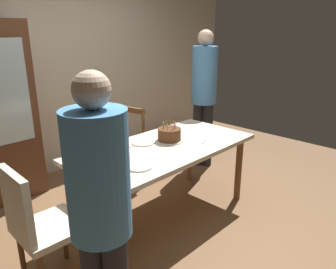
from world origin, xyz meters
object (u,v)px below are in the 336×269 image
Objects in this scene: chair_spindle_back at (122,152)px; chair_upholstered at (37,223)px; person_guest at (204,91)px; dining_table at (164,154)px; plate_far_side at (143,143)px; plate_near_celebrant at (139,166)px; birthday_cake at (169,135)px; person_celebrant at (100,209)px.

chair_upholstered is (-1.38, -0.80, 0.07)m from chair_spindle_back.
person_guest is at bearing -10.65° from chair_spindle_back.
plate_far_side reaches higher than dining_table.
plate_near_celebrant is 0.12× the size of person_guest.
dining_table is 1.00× the size of person_guest.
plate_near_celebrant is (-0.49, -0.20, 0.09)m from dining_table.
birthday_cake is 1.45m from chair_upholstered.
person_celebrant is at bearing -87.12° from chair_upholstered.
person_guest is at bearing 22.56° from plate_near_celebrant.
chair_spindle_back is at bearing 83.03° from dining_table.
plate_near_celebrant is 1.17m from chair_spindle_back.
chair_spindle_back is (0.18, 0.57, -0.30)m from plate_far_side.
person_guest reaches higher than chair_upholstered.
plate_far_side is 0.67m from chair_spindle_back.
chair_upholstered is 0.53× the size of person_guest.
chair_upholstered is at bearing 92.88° from person_celebrant.
plate_near_celebrant is at bearing -157.44° from person_guest.
birthday_cake is 0.27m from plate_far_side.
chair_spindle_back is at bearing 169.35° from person_guest.
person_celebrant is 2.86m from person_guest.
person_guest is (1.38, 0.34, 0.27)m from plate_far_side.
plate_near_celebrant is at bearing -11.92° from chair_upholstered.
birthday_cake is 0.68m from plate_near_celebrant.
birthday_cake reaches higher than dining_table.
chair_upholstered is (-1.29, -0.03, -0.13)m from dining_table.
plate_near_celebrant is 0.57m from plate_far_side.
person_guest reaches higher than chair_spindle_back.
chair_upholstered is at bearing -167.45° from person_guest.
plate_far_side is at bearing 10.86° from chair_upholstered.
plate_near_celebrant is 0.23× the size of chair_spindle_back.
person_celebrant is at bearing -143.03° from plate_near_celebrant.
plate_far_side is (0.40, 0.40, 0.00)m from plate_near_celebrant.
dining_table is 1.49m from person_celebrant.
dining_table is at bearing 1.39° from chair_upholstered.
birthday_cake is at bearing 22.45° from plate_near_celebrant.
person_guest is at bearing 12.55° from chair_upholstered.
birthday_cake is at bearing 24.43° from dining_table.
person_guest reaches higher than birthday_cake.
chair_upholstered is at bearing -169.14° from plate_far_side.
person_celebrant is at bearing -148.44° from dining_table.
chair_spindle_back is at bearing 92.95° from birthday_cake.
chair_spindle_back reaches higher than dining_table.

